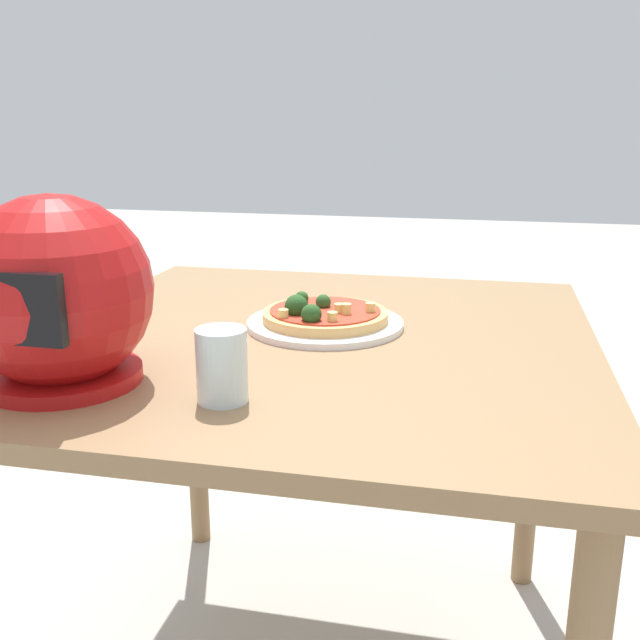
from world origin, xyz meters
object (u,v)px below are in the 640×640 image
at_px(dining_table, 315,381).
at_px(drinking_glass, 222,365).
at_px(pizza, 323,314).
at_px(motorcycle_helmet, 56,295).

bearing_deg(dining_table, drinking_glass, 80.95).
distance_m(pizza, drinking_glass, 0.38).
height_order(dining_table, drinking_glass, drinking_glass).
bearing_deg(drinking_glass, pizza, -98.66).
bearing_deg(pizza, motorcycle_helmet, 49.50).
bearing_deg(drinking_glass, dining_table, -99.05).
relative_size(pizza, motorcycle_helmet, 0.84).
distance_m(dining_table, drinking_glass, 0.36).
xyz_separation_m(dining_table, motorcycle_helmet, (0.30, 0.31, 0.22)).
relative_size(motorcycle_helmet, drinking_glass, 2.69).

